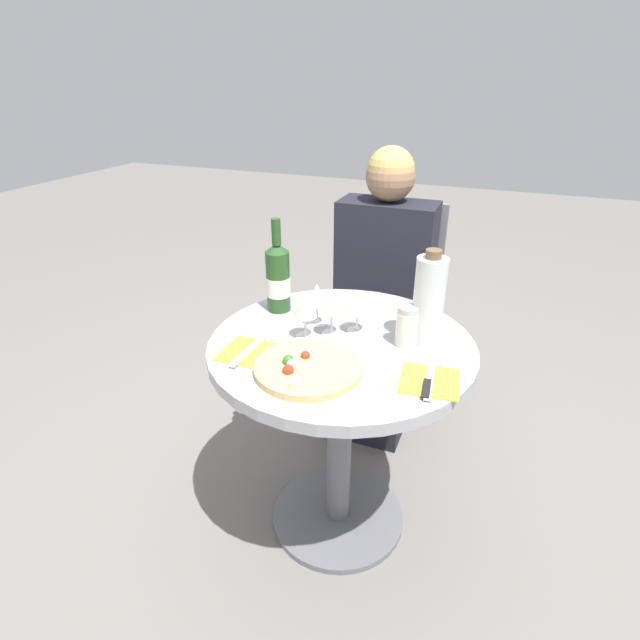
{
  "coord_description": "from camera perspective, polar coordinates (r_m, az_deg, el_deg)",
  "views": [
    {
      "loc": [
        0.42,
        -1.23,
        1.45
      ],
      "look_at": [
        -0.04,
        -0.08,
        0.83
      ],
      "focal_mm": 28.0,
      "sensor_mm": 36.0,
      "label": 1
    }
  ],
  "objects": [
    {
      "name": "seated_diner",
      "position": [
        2.14,
        6.65,
        1.13
      ],
      "size": [
        0.4,
        0.41,
        1.2
      ],
      "rotation": [
        0.0,
        0.0,
        3.14
      ],
      "color": "black",
      "rests_on": "ground_plane"
    },
    {
      "name": "ground_plane",
      "position": [
        1.95,
        2.03,
        -21.62
      ],
      "size": [
        12.0,
        12.0,
        0.0
      ],
      "primitive_type": "plane",
      "color": "slate",
      "rests_on": "ground"
    },
    {
      "name": "pizza_large",
      "position": [
        1.34,
        -1.49,
        -5.48
      ],
      "size": [
        0.29,
        0.29,
        0.04
      ],
      "color": "#DBB26B",
      "rests_on": "dining_table"
    },
    {
      "name": "place_setting_right",
      "position": [
        1.33,
        12.4,
        -6.86
      ],
      "size": [
        0.17,
        0.19,
        0.01
      ],
      "color": "yellow",
      "rests_on": "dining_table"
    },
    {
      "name": "place_setting_left",
      "position": [
        1.44,
        -8.22,
        -3.66
      ],
      "size": [
        0.15,
        0.19,
        0.01
      ],
      "color": "yellow",
      "rests_on": "dining_table"
    },
    {
      "name": "dining_table",
      "position": [
        1.58,
        2.36,
        -8.16
      ],
      "size": [
        0.79,
        0.79,
        0.73
      ],
      "color": "slate",
      "rests_on": "ground_plane"
    },
    {
      "name": "wine_glass_back_right",
      "position": [
        1.5,
        4.34,
        2.09
      ],
      "size": [
        0.07,
        0.07,
        0.14
      ],
      "color": "silver",
      "rests_on": "dining_table"
    },
    {
      "name": "chair_behind_diner",
      "position": [
        2.3,
        7.54,
        0.8
      ],
      "size": [
        0.43,
        0.43,
        0.95
      ],
      "rotation": [
        0.0,
        0.0,
        3.14
      ],
      "color": "slate",
      "rests_on": "ground_plane"
    },
    {
      "name": "wine_glass_back_left",
      "position": [
        1.54,
        -0.36,
        2.82
      ],
      "size": [
        0.07,
        0.07,
        0.14
      ],
      "color": "silver",
      "rests_on": "dining_table"
    },
    {
      "name": "wine_bottle",
      "position": [
        1.64,
        -4.83,
        4.85
      ],
      "size": [
        0.08,
        0.08,
        0.31
      ],
      "color": "#23471E",
      "rests_on": "dining_table"
    },
    {
      "name": "wine_glass_front_left",
      "position": [
        1.46,
        -1.73,
        1.58
      ],
      "size": [
        0.07,
        0.07,
        0.14
      ],
      "color": "silver",
      "rests_on": "dining_table"
    },
    {
      "name": "wine_glass_center",
      "position": [
        1.48,
        1.35,
        2.16
      ],
      "size": [
        0.07,
        0.07,
        0.15
      ],
      "color": "silver",
      "rests_on": "dining_table"
    },
    {
      "name": "sugar_shaker",
      "position": [
        1.46,
        9.91,
        -0.71
      ],
      "size": [
        0.06,
        0.06,
        0.12
      ],
      "color": "silver",
      "rests_on": "dining_table"
    },
    {
      "name": "tall_carafe",
      "position": [
        1.46,
        12.33,
        2.18
      ],
      "size": [
        0.09,
        0.09,
        0.28
      ],
      "color": "silver",
      "rests_on": "dining_table"
    }
  ]
}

